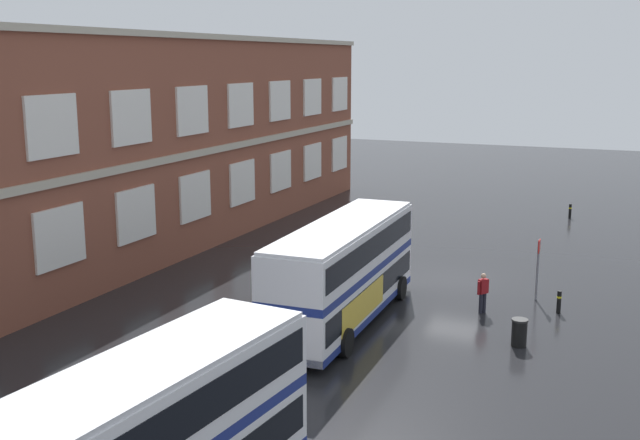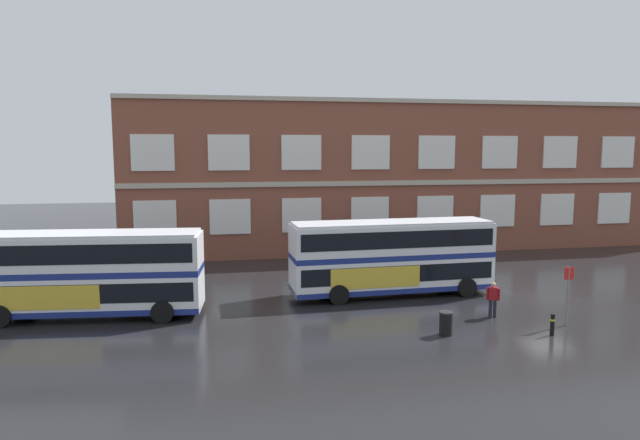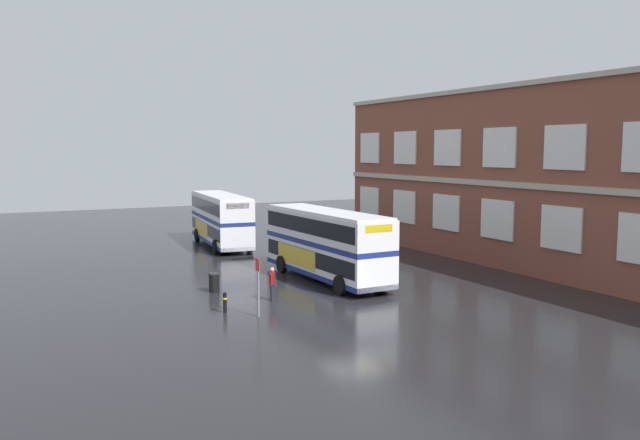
# 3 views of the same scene
# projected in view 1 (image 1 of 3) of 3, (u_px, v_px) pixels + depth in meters

# --- Properties ---
(ground_plane) EXTENTS (120.00, 120.00, 0.00)m
(ground_plane) POSITION_uv_depth(u_px,v_px,m) (415.00, 276.00, 37.55)
(ground_plane) COLOR black
(brick_terminal_building) EXTENTS (46.41, 8.19, 11.65)m
(brick_terminal_building) POSITION_uv_depth(u_px,v_px,m) (130.00, 146.00, 41.96)
(brick_terminal_building) COLOR brown
(brick_terminal_building) RESTS_ON ground
(double_decker_middle) EXTENTS (11.07, 3.11, 4.07)m
(double_decker_middle) POSITION_uv_depth(u_px,v_px,m) (343.00, 271.00, 30.39)
(double_decker_middle) COLOR silver
(double_decker_middle) RESTS_ON ground
(waiting_passenger) EXTENTS (0.59, 0.43, 1.70)m
(waiting_passenger) POSITION_uv_depth(u_px,v_px,m) (483.00, 291.00, 31.88)
(waiting_passenger) COLOR black
(waiting_passenger) RESTS_ON ground
(bus_stand_flag) EXTENTS (0.44, 0.10, 2.70)m
(bus_stand_flag) POSITION_uv_depth(u_px,v_px,m) (538.00, 264.00, 33.44)
(bus_stand_flag) COLOR slate
(bus_stand_flag) RESTS_ON ground
(station_litter_bin) EXTENTS (0.60, 0.60, 1.03)m
(station_litter_bin) POSITION_uv_depth(u_px,v_px,m) (519.00, 332.00, 28.28)
(station_litter_bin) COLOR black
(station_litter_bin) RESTS_ON ground
(safety_bollard_west) EXTENTS (0.19, 0.19, 0.95)m
(safety_bollard_west) POSITION_uv_depth(u_px,v_px,m) (570.00, 211.00, 50.98)
(safety_bollard_west) COLOR black
(safety_bollard_west) RESTS_ON ground
(safety_bollard_east) EXTENTS (0.19, 0.19, 0.95)m
(safety_bollard_east) POSITION_uv_depth(u_px,v_px,m) (559.00, 302.00, 31.95)
(safety_bollard_east) COLOR black
(safety_bollard_east) RESTS_ON ground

